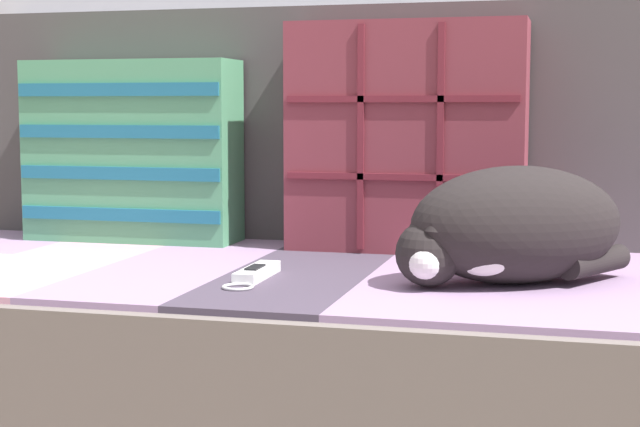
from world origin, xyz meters
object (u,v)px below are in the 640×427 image
couch (313,377)px  sleeping_cat (509,228)px  throw_pillow_quilted (406,137)px  game_remote_far (256,273)px  throw_pillow_striped (132,151)px

couch → sleeping_cat: sleeping_cat is taller
throw_pillow_quilted → couch: bearing=-119.7°
sleeping_cat → throw_pillow_quilted: bearing=124.6°
sleeping_cat → game_remote_far: sleeping_cat is taller
throw_pillow_striped → game_remote_far: throw_pillow_striped is taller
couch → throw_pillow_quilted: (0.12, 0.22, 0.42)m
sleeping_cat → game_remote_far: 0.41m
couch → game_remote_far: (-0.05, -0.16, 0.21)m
sleeping_cat → game_remote_far: bearing=-171.6°
throw_pillow_striped → game_remote_far: 0.57m
couch → sleeping_cat: 0.46m
throw_pillow_quilted → throw_pillow_striped: 0.57m
sleeping_cat → game_remote_far: size_ratio=2.06×
couch → game_remote_far: 0.27m
throw_pillow_quilted → game_remote_far: (-0.18, -0.38, -0.21)m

